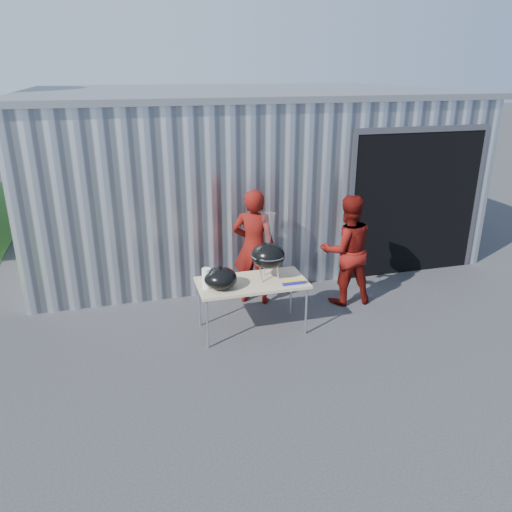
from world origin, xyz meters
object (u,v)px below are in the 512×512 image
object	(u,v)px
folding_table	(252,284)
person_cook	(254,247)
kettle_grill	(268,251)
person_bystander	(347,250)

from	to	relation	value
folding_table	person_cook	size ratio (longest dim) A/B	0.82
folding_table	kettle_grill	size ratio (longest dim) A/B	1.59
folding_table	kettle_grill	world-z (taller)	kettle_grill
folding_table	kettle_grill	distance (m)	0.51
folding_table	person_bystander	bearing A→B (deg)	17.09
kettle_grill	person_bystander	bearing A→B (deg)	18.73
folding_table	person_cook	world-z (taller)	person_cook
person_cook	person_bystander	bearing A→B (deg)	-171.52
person_bystander	folding_table	bearing A→B (deg)	20.55
folding_table	person_cook	distance (m)	0.96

